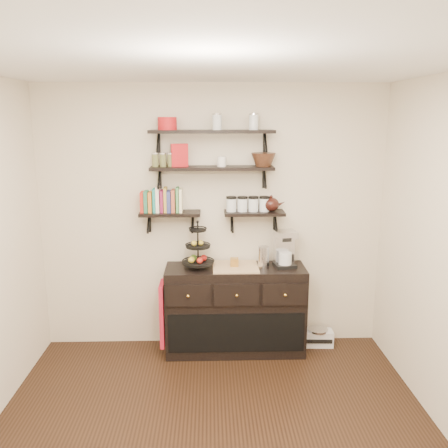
{
  "coord_description": "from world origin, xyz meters",
  "views": [
    {
      "loc": [
        -0.02,
        -3.0,
        2.37
      ],
      "look_at": [
        0.1,
        1.15,
        1.43
      ],
      "focal_mm": 38.0,
      "sensor_mm": 36.0,
      "label": 1
    }
  ],
  "objects_px": {
    "coffee_maker": "(285,249)",
    "radio": "(318,337)",
    "fruit_stand": "(198,252)",
    "sideboard": "(235,309)"
  },
  "relations": [
    {
      "from": "coffee_maker",
      "to": "sideboard",
      "type": "bearing_deg",
      "value": 172.79
    },
    {
      "from": "fruit_stand",
      "to": "radio",
      "type": "height_order",
      "value": "fruit_stand"
    },
    {
      "from": "fruit_stand",
      "to": "sideboard",
      "type": "bearing_deg",
      "value": -0.48
    },
    {
      "from": "sideboard",
      "to": "fruit_stand",
      "type": "bearing_deg",
      "value": 179.52
    },
    {
      "from": "sideboard",
      "to": "radio",
      "type": "bearing_deg",
      "value": 4.89
    },
    {
      "from": "coffee_maker",
      "to": "radio",
      "type": "distance_m",
      "value": 1.06
    },
    {
      "from": "fruit_stand",
      "to": "coffee_maker",
      "type": "distance_m",
      "value": 0.86
    },
    {
      "from": "coffee_maker",
      "to": "radio",
      "type": "xyz_separation_m",
      "value": [
        0.39,
        0.05,
        -0.98
      ]
    },
    {
      "from": "fruit_stand",
      "to": "coffee_maker",
      "type": "relative_size",
      "value": 1.24
    },
    {
      "from": "sideboard",
      "to": "coffee_maker",
      "type": "relative_size",
      "value": 3.75
    }
  ]
}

